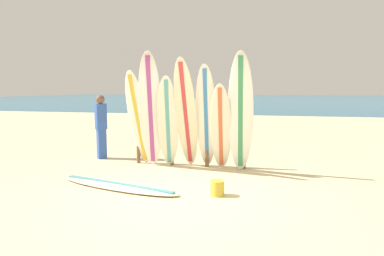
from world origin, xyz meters
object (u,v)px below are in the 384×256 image
(surfboard_lying_on_sand, at_px, (118,185))
(surfboard_leaning_center, at_px, (186,115))
(surfboard_leaning_center_right, at_px, (206,118))
(small_boat_offshore, at_px, (212,103))
(surfboard_rack, at_px, (189,137))
(surfboard_leaning_far_left, at_px, (138,119))
(sand_bucket, at_px, (217,188))
(surfboard_leaning_center_left, at_px, (168,123))
(surfboard_leaning_left, at_px, (151,111))
(surfboard_leaning_far_right, at_px, (241,113))
(beachgoer_standing, at_px, (101,124))
(surfboard_leaning_right, at_px, (221,128))

(surfboard_lying_on_sand, bearing_deg, surfboard_leaning_center, 58.76)
(surfboard_leaning_center_right, distance_m, small_boat_offshore, 30.65)
(surfboard_rack, relative_size, surfboard_leaning_far_left, 1.19)
(surfboard_lying_on_sand, bearing_deg, surfboard_leaning_center_right, 51.39)
(sand_bucket, bearing_deg, surfboard_leaning_center_left, 129.81)
(surfboard_leaning_left, bearing_deg, small_boat_offshore, 96.59)
(surfboard_leaning_center_left, xyz_separation_m, surfboard_leaning_center, (0.43, -0.03, 0.18))
(surfboard_leaning_center_right, xyz_separation_m, small_boat_offshore, (-4.75, 30.26, -0.91))
(sand_bucket, bearing_deg, surfboard_lying_on_sand, 177.68)
(surfboard_leaning_center, xyz_separation_m, surfboard_leaning_center_right, (0.42, 0.16, -0.06))
(surfboard_leaning_far_right, height_order, beachgoer_standing, surfboard_leaning_far_right)
(surfboard_leaning_center, height_order, surfboard_leaning_right, surfboard_leaning_center)
(surfboard_leaning_center, xyz_separation_m, beachgoer_standing, (-2.44, 0.73, -0.32))
(surfboard_leaning_center_right, xyz_separation_m, beachgoer_standing, (-2.86, 0.57, -0.26))
(surfboard_rack, xyz_separation_m, beachgoer_standing, (-2.41, 0.29, 0.23))
(surfboard_leaning_center, bearing_deg, sand_bucket, -59.75)
(small_boat_offshore, bearing_deg, surfboard_leaning_far_left, -84.06)
(surfboard_leaning_center_right, relative_size, small_boat_offshore, 0.79)
(surfboard_leaning_center_left, distance_m, surfboard_leaning_center_right, 0.86)
(surfboard_leaning_center_left, bearing_deg, sand_bucket, -50.19)
(surfboard_rack, relative_size, surfboard_leaning_center_right, 1.14)
(surfboard_leaning_left, relative_size, surfboard_leaning_center_right, 1.12)
(sand_bucket, bearing_deg, surfboard_leaning_center, 120.25)
(surfboard_leaning_far_left, distance_m, sand_bucket, 2.94)
(surfboard_rack, height_order, surfboard_leaning_far_right, surfboard_leaning_far_right)
(surfboard_leaning_center, distance_m, sand_bucket, 2.16)
(surfboard_rack, height_order, small_boat_offshore, surfboard_rack)
(surfboard_leaning_center_right, bearing_deg, surfboard_leaning_center, -159.42)
(surfboard_leaning_right, distance_m, sand_bucket, 1.89)
(surfboard_leaning_far_left, relative_size, surfboard_leaning_left, 0.85)
(surfboard_leaning_far_left, bearing_deg, small_boat_offshore, 95.94)
(surfboard_leaning_far_right, bearing_deg, sand_bucket, -98.68)
(beachgoer_standing, bearing_deg, sand_bucket, -34.68)
(surfboard_rack, height_order, surfboard_leaning_center_right, surfboard_leaning_center_right)
(surfboard_rack, xyz_separation_m, surfboard_leaning_right, (0.79, -0.35, 0.28))
(surfboard_rack, xyz_separation_m, surfboard_leaning_left, (-0.79, -0.44, 0.63))
(surfboard_leaning_center_left, xyz_separation_m, beachgoer_standing, (-2.01, 0.70, -0.14))
(surfboard_leaning_center_left, xyz_separation_m, small_boat_offshore, (-3.91, 30.39, -0.79))
(surfboard_leaning_right, bearing_deg, surfboard_rack, 155.75)
(surfboard_leaning_far_left, relative_size, small_boat_offshore, 0.76)
(surfboard_leaning_far_left, height_order, surfboard_leaning_center_left, surfboard_leaning_far_left)
(surfboard_leaning_center_left, distance_m, small_boat_offshore, 30.65)
(beachgoer_standing, relative_size, small_boat_offshore, 0.56)
(surfboard_leaning_center, relative_size, surfboard_lying_on_sand, 0.93)
(beachgoer_standing, bearing_deg, surfboard_leaning_far_left, -23.68)
(surfboard_leaning_far_left, height_order, surfboard_leaning_center, surfboard_leaning_center)
(surfboard_rack, bearing_deg, surfboard_leaning_center_left, -134.23)
(surfboard_rack, relative_size, surfboard_leaning_center, 1.08)
(surfboard_leaning_right, height_order, surfboard_leaning_far_right, surfboard_leaning_far_right)
(surfboard_rack, relative_size, surfboard_leaning_far_right, 1.03)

